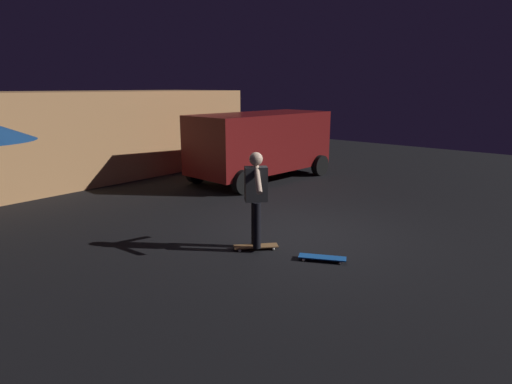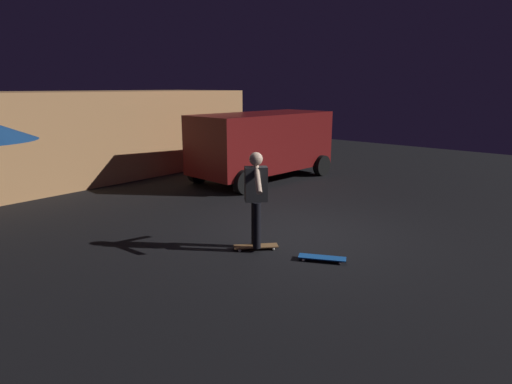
{
  "view_description": "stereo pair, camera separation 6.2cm",
  "coord_description": "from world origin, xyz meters",
  "px_view_note": "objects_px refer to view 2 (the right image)",
  "views": [
    {
      "loc": [
        -6.64,
        -4.56,
        2.82
      ],
      "look_at": [
        -1.17,
        0.07,
        1.05
      ],
      "focal_mm": 30.15,
      "sensor_mm": 36.0,
      "label": 1
    },
    {
      "loc": [
        -6.6,
        -4.6,
        2.82
      ],
      "look_at": [
        -1.17,
        0.07,
        1.05
      ],
      "focal_mm": 30.15,
      "sensor_mm": 36.0,
      "label": 2
    }
  ],
  "objects_px": {
    "skateboard_spare": "(322,258)",
    "skater": "(256,193)",
    "parked_van": "(263,142)",
    "skateboard_ridden": "(256,246)"
  },
  "relations": [
    {
      "from": "parked_van",
      "to": "skateboard_ridden",
      "type": "relative_size",
      "value": 6.63
    },
    {
      "from": "parked_van",
      "to": "skateboard_ridden",
      "type": "xyz_separation_m",
      "value": [
        -4.67,
        -3.75,
        -1.11
      ]
    },
    {
      "from": "skateboard_spare",
      "to": "skater",
      "type": "height_order",
      "value": "skater"
    },
    {
      "from": "skateboard_spare",
      "to": "skater",
      "type": "distance_m",
      "value": 1.56
    },
    {
      "from": "skateboard_ridden",
      "to": "skateboard_spare",
      "type": "xyz_separation_m",
      "value": [
        0.32,
        -1.17,
        0.0
      ]
    },
    {
      "from": "parked_van",
      "to": "skateboard_spare",
      "type": "bearing_deg",
      "value": -131.48
    },
    {
      "from": "skateboard_ridden",
      "to": "skateboard_spare",
      "type": "bearing_deg",
      "value": -74.96
    },
    {
      "from": "skateboard_spare",
      "to": "skater",
      "type": "relative_size",
      "value": 0.47
    },
    {
      "from": "skateboard_spare",
      "to": "skater",
      "type": "xyz_separation_m",
      "value": [
        -0.32,
        1.17,
        0.98
      ]
    },
    {
      "from": "parked_van",
      "to": "skateboard_spare",
      "type": "distance_m",
      "value": 6.66
    }
  ]
}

